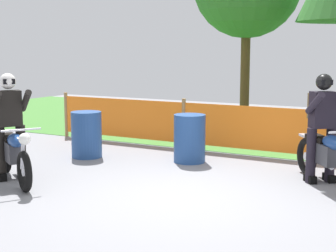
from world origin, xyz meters
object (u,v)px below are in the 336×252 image
rider_trailing (322,122)px  oil_drum (87,134)px  rider_lead (9,120)px  motorcycle_trailing (327,156)px  motorcycle_lead (14,154)px  spare_drum (190,138)px

rider_trailing → oil_drum: bearing=-125.0°
rider_lead → rider_trailing: 4.88m
rider_trailing → rider_lead: bearing=-102.1°
rider_lead → rider_trailing: (4.38, 2.16, 0.00)m
motorcycle_trailing → rider_lead: 4.96m
motorcycle_trailing → oil_drum: 4.48m
motorcycle_lead → motorcycle_trailing: size_ratio=1.05×
rider_lead → oil_drum: (0.04, 1.90, -0.51)m
motorcycle_lead → rider_trailing: bearing=60.7°
motorcycle_trailing → rider_trailing: bearing=-179.5°
motorcycle_trailing → rider_trailing: size_ratio=0.95×
motorcycle_lead → spare_drum: (1.78, 2.58, -0.00)m
motorcycle_trailing → spare_drum: size_ratio=1.83×
rider_trailing → spare_drum: (-2.42, 0.31, -0.51)m
oil_drum → spare_drum: bearing=16.3°
motorcycle_lead → spare_drum: motorcycle_lead is taller
motorcycle_trailing → rider_trailing: 0.54m
motorcycle_lead → rider_trailing: (4.20, 2.27, 0.51)m
rider_lead → spare_drum: 3.19m
motorcycle_trailing → spare_drum: bearing=-139.0°
motorcycle_lead → motorcycle_trailing: bearing=58.1°
oil_drum → motorcycle_trailing: bearing=1.1°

